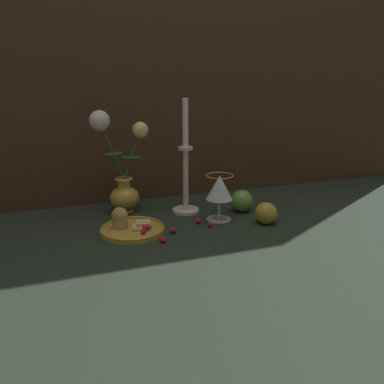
{
  "coord_description": "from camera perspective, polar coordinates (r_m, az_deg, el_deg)",
  "views": [
    {
      "loc": [
        -0.33,
        -1.04,
        0.42
      ],
      "look_at": [
        0.03,
        -0.01,
        0.1
      ],
      "focal_mm": 35.0,
      "sensor_mm": 36.0,
      "label": 1
    }
  ],
  "objects": [
    {
      "name": "berry_under_candlestick",
      "position": [
        1.03,
        -4.46,
        -7.27
      ],
      "size": [
        0.02,
        0.02,
        0.02
      ],
      "primitive_type": "sphere",
      "color": "#AD192D",
      "rests_on": "ground_plane"
    },
    {
      "name": "ground_plane",
      "position": [
        1.17,
        -1.44,
        -4.65
      ],
      "size": [
        2.4,
        2.4,
        0.0
      ],
      "primitive_type": "plane",
      "color": "#232D23",
      "rests_on": "ground"
    },
    {
      "name": "wine_glass",
      "position": [
        1.17,
        4.2,
        0.43
      ],
      "size": [
        0.09,
        0.09,
        0.15
      ],
      "color": "silver",
      "rests_on": "ground_plane"
    },
    {
      "name": "berry_by_glass_stem",
      "position": [
        1.16,
        0.97,
        -4.44
      ],
      "size": [
        0.02,
        0.02,
        0.02
      ],
      "primitive_type": "sphere",
      "color": "#AD192D",
      "rests_on": "ground_plane"
    },
    {
      "name": "apple_beside_vase",
      "position": [
        1.27,
        7.61,
        -1.35
      ],
      "size": [
        0.07,
        0.07,
        0.09
      ],
      "color": "#669938",
      "rests_on": "ground_plane"
    },
    {
      "name": "apple_near_glass",
      "position": [
        1.17,
        11.22,
        -3.16
      ],
      "size": [
        0.07,
        0.07,
        0.08
      ],
      "color": "#B2932D",
      "rests_on": "ground_plane"
    },
    {
      "name": "berry_front_center",
      "position": [
        1.13,
        2.73,
        -4.96
      ],
      "size": [
        0.02,
        0.02,
        0.02
      ],
      "primitive_type": "sphere",
      "color": "#AD192D",
      "rests_on": "ground_plane"
    },
    {
      "name": "plate_with_pastries",
      "position": [
        1.11,
        -9.36,
        -5.21
      ],
      "size": [
        0.19,
        0.19,
        0.07
      ],
      "color": "gold",
      "rests_on": "ground_plane"
    },
    {
      "name": "berry_near_plate",
      "position": [
        1.09,
        -2.92,
        -5.83
      ],
      "size": [
        0.02,
        0.02,
        0.02
      ],
      "primitive_type": "sphere",
      "color": "#AD192D",
      "rests_on": "ground_plane"
    },
    {
      "name": "candlestick",
      "position": [
        1.23,
        -0.97,
        2.63
      ],
      "size": [
        0.09,
        0.09,
        0.38
      ],
      "color": "silver",
      "rests_on": "ground_plane"
    },
    {
      "name": "vase",
      "position": [
        1.25,
        -10.69,
        2.67
      ],
      "size": [
        0.18,
        0.1,
        0.34
      ],
      "color": "gold",
      "rests_on": "ground_plane"
    },
    {
      "name": "wall_back",
      "position": [
        1.39,
        -5.72,
        23.76
      ],
      "size": [
        2.4,
        0.04,
        1.2
      ],
      "primitive_type": "cube",
      "color": "#422D1E",
      "rests_on": "ground_plane"
    }
  ]
}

